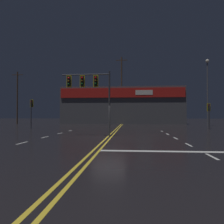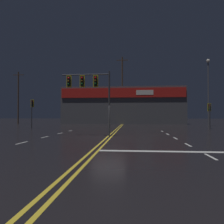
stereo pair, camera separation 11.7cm
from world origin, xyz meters
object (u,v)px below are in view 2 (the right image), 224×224
Objects in this scene: traffic_signal_corner_northwest at (32,107)px; traffic_signal_corner_northeast at (209,110)px; streetlight_median_approach at (208,84)px; traffic_signal_median at (89,86)px.

traffic_signal_corner_northwest is 22.49m from traffic_signal_corner_northeast.
streetlight_median_approach is (2.63, 8.14, 4.38)m from traffic_signal_corner_northeast.
streetlight_median_approach reaches higher than traffic_signal_median.
traffic_signal_median is at bearing -142.12° from traffic_signal_corner_northeast.
streetlight_median_approach is at bearing 72.08° from traffic_signal_corner_northeast.
traffic_signal_median is 16.71m from traffic_signal_corner_northeast.
traffic_signal_median is 13.45m from traffic_signal_corner_northwest.
streetlight_median_approach is at bearing 19.28° from traffic_signal_corner_northwest.
traffic_signal_corner_northwest reaches higher than traffic_signal_corner_northeast.
traffic_signal_corner_northeast is at bearing 1.63° from traffic_signal_corner_northwest.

